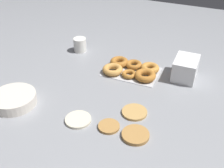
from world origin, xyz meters
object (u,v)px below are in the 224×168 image
pancake_0 (78,120)px  pancake_3 (134,112)px  container_stack (185,68)px  paper_cup (80,45)px  pancake_2 (109,126)px  donut_tray (132,69)px  pancake_1 (135,135)px  batter_bowl (14,99)px

pancake_0 → pancake_3: 0.25m
container_stack → paper_cup: 0.65m
paper_cup → container_stack: bearing=175.4°
paper_cup → pancake_3: bearing=139.3°
pancake_3 → paper_cup: size_ratio=1.36×
pancake_2 → donut_tray: (0.06, -0.45, 0.01)m
pancake_1 → paper_cup: paper_cup is taller
batter_bowl → donut_tray: bearing=-131.0°
pancake_2 → container_stack: size_ratio=0.57×
pancake_2 → batter_bowl: bearing=2.7°
pancake_2 → paper_cup: (0.43, -0.56, 0.04)m
pancake_1 → pancake_2: 0.12m
pancake_1 → pancake_3: size_ratio=0.99×
pancake_0 → donut_tray: bearing=-99.8°
batter_bowl → paper_cup: size_ratio=2.47×
pancake_3 → container_stack: size_ratio=0.71×
donut_tray → container_stack: bearing=-167.8°
pancake_3 → donut_tray: bearing=-68.3°
donut_tray → pancake_3: bearing=111.7°
pancake_0 → donut_tray: size_ratio=0.39×
donut_tray → batter_bowl: 0.62m
pancake_3 → paper_cup: paper_cup is taller
container_stack → paper_cup: container_stack is taller
pancake_2 → donut_tray: donut_tray is taller
pancake_2 → paper_cup: paper_cup is taller
pancake_2 → pancake_3: bearing=-118.2°
pancake_3 → paper_cup: (0.50, -0.43, 0.04)m
donut_tray → paper_cup: (0.38, -0.11, 0.02)m
pancake_0 → pancake_2: (-0.14, -0.01, 0.00)m
batter_bowl → paper_cup: paper_cup is taller
container_stack → paper_cup: size_ratio=1.92×
pancake_1 → container_stack: (-0.10, -0.51, 0.05)m
batter_bowl → pancake_2: bearing=-177.3°
donut_tray → container_stack: size_ratio=1.84×
pancake_2 → paper_cup: 0.71m
pancake_1 → donut_tray: size_ratio=0.38×
donut_tray → container_stack: container_stack is taller
pancake_0 → paper_cup: (0.30, -0.57, 0.04)m
pancake_2 → pancake_0: bearing=5.3°
pancake_3 → container_stack: (-0.15, -0.38, 0.05)m
container_stack → pancake_0: bearing=55.7°
pancake_3 → paper_cup: bearing=-40.7°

